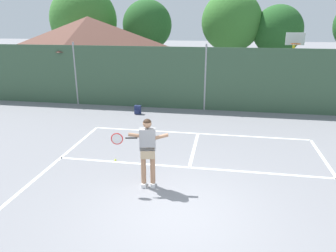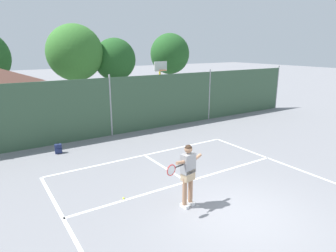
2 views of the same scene
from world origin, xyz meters
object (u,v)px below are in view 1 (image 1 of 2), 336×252
at_px(tennis_player, 147,147).
at_px(backpack_navy, 138,110).
at_px(basketball_hoop, 293,58).
at_px(tennis_ball, 115,160).

height_order(tennis_player, backpack_navy, tennis_player).
relative_size(basketball_hoop, tennis_player, 1.91).
bearing_deg(tennis_player, backpack_navy, 107.23).
bearing_deg(basketball_hoop, backpack_navy, -155.03).
relative_size(tennis_player, tennis_ball, 28.10).
relative_size(basketball_hoop, backpack_navy, 7.67).
height_order(tennis_player, tennis_ball, tennis_player).
bearing_deg(backpack_navy, basketball_hoop, 24.97).
xyz_separation_m(tennis_ball, backpack_navy, (-0.66, 5.17, 0.16)).
bearing_deg(tennis_player, tennis_ball, 134.99).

